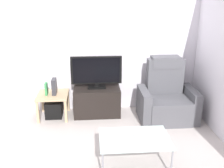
# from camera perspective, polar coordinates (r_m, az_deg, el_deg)

# --- Properties ---
(ground_plane) EXTENTS (6.40, 6.40, 0.00)m
(ground_plane) POSITION_cam_1_polar(r_m,az_deg,el_deg) (4.14, -2.68, -11.59)
(ground_plane) COLOR #BCB2AD
(wall_back) EXTENTS (6.40, 0.06, 2.60)m
(wall_back) POSITION_cam_1_polar(r_m,az_deg,el_deg) (4.75, -3.37, 9.31)
(wall_back) COLOR silver
(wall_back) RESTS_ON ground
(tv_stand) EXTENTS (0.83, 0.48, 0.52)m
(tv_stand) POSITION_cam_1_polar(r_m,az_deg,el_deg) (4.76, -3.31, -3.78)
(tv_stand) COLOR black
(tv_stand) RESTS_ON ground
(television) EXTENTS (0.90, 0.20, 0.58)m
(television) POSITION_cam_1_polar(r_m,az_deg,el_deg) (4.59, -3.45, 2.79)
(television) COLOR black
(television) RESTS_ON tv_stand
(recliner_armchair) EXTENTS (0.98, 0.78, 1.08)m
(recliner_armchair) POSITION_cam_1_polar(r_m,az_deg,el_deg) (4.68, 11.92, -3.09)
(recliner_armchair) COLOR #515156
(recliner_armchair) RESTS_ON ground
(side_table) EXTENTS (0.54, 0.54, 0.44)m
(side_table) POSITION_cam_1_polar(r_m,az_deg,el_deg) (4.73, -12.87, -2.94)
(side_table) COLOR tan
(side_table) RESTS_ON ground
(subwoofer_box) EXTENTS (0.29, 0.29, 0.29)m
(subwoofer_box) POSITION_cam_1_polar(r_m,az_deg,el_deg) (4.82, -12.67, -5.41)
(subwoofer_box) COLOR black
(subwoofer_box) RESTS_ON ground
(book_upright) EXTENTS (0.04, 0.13, 0.22)m
(book_upright) POSITION_cam_1_polar(r_m,az_deg,el_deg) (4.67, -14.28, -1.04)
(book_upright) COLOR #388C4C
(book_upright) RESTS_ON side_table
(game_console) EXTENTS (0.07, 0.20, 0.28)m
(game_console) POSITION_cam_1_polar(r_m,az_deg,el_deg) (4.66, -12.61, -0.53)
(game_console) COLOR #333338
(game_console) RESTS_ON side_table
(coffee_table) EXTENTS (0.90, 0.60, 0.39)m
(coffee_table) POSITION_cam_1_polar(r_m,az_deg,el_deg) (3.39, 4.98, -12.08)
(coffee_table) COLOR #B2C6C1
(coffee_table) RESTS_ON ground
(cell_phone) EXTENTS (0.07, 0.15, 0.01)m
(cell_phone) POSITION_cam_1_polar(r_m,az_deg,el_deg) (3.40, 5.53, -11.44)
(cell_phone) COLOR #B7B7BC
(cell_phone) RESTS_ON coffee_table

